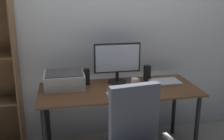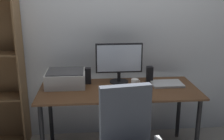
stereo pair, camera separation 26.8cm
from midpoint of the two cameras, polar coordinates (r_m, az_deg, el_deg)
name	(u,v)px [view 2 (the right image)]	position (r m, az deg, el deg)	size (l,w,h in m)	color
back_wall	(114,27)	(3.08, 3.01, 9.15)	(6.40, 0.10, 2.60)	silver
desk	(119,97)	(2.75, 4.24, -5.68)	(1.60, 0.68, 0.74)	#56351E
monitor	(119,61)	(2.84, 4.22, 1.99)	(0.50, 0.20, 0.43)	black
keyboard	(120,94)	(2.57, 4.63, -5.11)	(0.29, 0.11, 0.02)	#B7BABC
mouse	(145,93)	(2.60, 10.00, -4.81)	(0.06, 0.10, 0.03)	black
coffee_mug	(135,84)	(2.72, 7.68, -3.00)	(0.09, 0.07, 0.10)	white
laptop	(167,84)	(2.91, 14.18, -2.88)	(0.32, 0.23, 0.02)	#B7BABC
speaker_left	(88,76)	(2.84, -2.46, -1.27)	(0.06, 0.07, 0.17)	black
speaker_right	(150,74)	(2.94, 10.58, -0.92)	(0.06, 0.07, 0.17)	black
printer	(66,78)	(2.80, -7.11, -1.78)	(0.40, 0.34, 0.16)	silver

